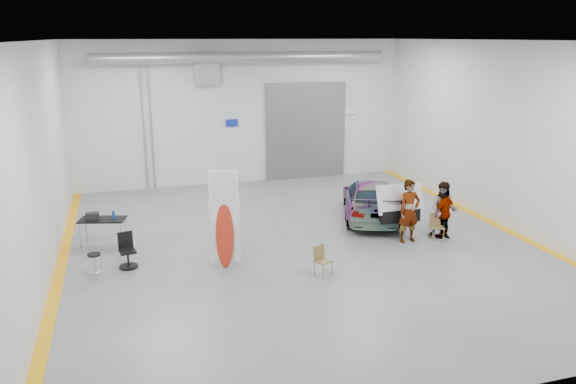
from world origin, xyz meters
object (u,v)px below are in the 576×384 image
object	(u,v)px
folding_chair_near	(323,267)
folding_chair_far	(436,232)
person_a	(409,211)
person_c	(444,213)
shop_stool	(95,266)
surfboard_display	(227,226)
work_table	(100,219)
office_chair	(128,252)
person_b	(444,210)
sedan_car	(371,199)

from	to	relation	value
folding_chair_near	folding_chair_far	size ratio (longest dim) A/B	0.96
person_a	folding_chair_far	distance (m)	1.16
person_c	shop_stool	bearing A→B (deg)	-22.05
surfboard_display	folding_chair_near	xyz separation A→B (m)	(2.30, -1.35, -0.92)
person_a	work_table	bearing A→B (deg)	160.86
surfboard_display	shop_stool	distance (m)	3.56
person_a	folding_chair_far	xyz separation A→B (m)	(0.90, -0.16, -0.72)
office_chair	person_b	bearing A→B (deg)	-12.25
surfboard_display	folding_chair_far	distance (m)	6.64
office_chair	person_c	bearing A→B (deg)	-12.24
sedan_car	work_table	size ratio (longest dim) A/B	3.10
person_a	office_chair	size ratio (longest dim) A/B	2.04
person_b	office_chair	xyz separation A→B (m)	(-9.51, 0.42, -0.48)
person_b	folding_chair_near	distance (m)	4.93
surfboard_display	work_table	size ratio (longest dim) A/B	1.98
surfboard_display	folding_chair_near	bearing A→B (deg)	-16.04
person_a	shop_stool	distance (m)	9.16
shop_stool	office_chair	world-z (taller)	office_chair
folding_chair_near	work_table	size ratio (longest dim) A/B	0.55
sedan_car	surfboard_display	bearing A→B (deg)	48.01
person_a	folding_chair_far	size ratio (longest dim) A/B	2.33
person_c	work_table	size ratio (longest dim) A/B	1.11
shop_stool	work_table	distance (m)	2.51
folding_chair_near	work_table	world-z (taller)	work_table
person_b	folding_chair_far	size ratio (longest dim) A/B	2.14
sedan_car	work_table	distance (m)	8.95
person_c	person_b	bearing A→B (deg)	-22.73
person_b	shop_stool	size ratio (longest dim) A/B	2.63
office_chair	work_table	bearing A→B (deg)	101.14
sedan_car	work_table	xyz separation A→B (m)	(-8.95, -0.23, 0.18)
person_c	shop_stool	world-z (taller)	person_c
work_table	surfboard_display	bearing A→B (deg)	-38.41
person_c	surfboard_display	xyz separation A→B (m)	(-6.91, -0.32, 0.36)
person_a	folding_chair_near	distance (m)	3.84
sedan_car	person_c	bearing A→B (deg)	137.89
shop_stool	folding_chair_far	bearing A→B (deg)	-0.23
surfboard_display	folding_chair_near	world-z (taller)	surfboard_display
sedan_car	folding_chair_near	bearing A→B (deg)	72.79
work_table	office_chair	size ratio (longest dim) A/B	1.52
person_a	person_c	size ratio (longest dim) A/B	1.21
person_a	folding_chair_far	bearing A→B (deg)	-14.99
person_c	office_chair	world-z (taller)	person_c
sedan_car	folding_chair_far	size ratio (longest dim) A/B	5.38
sedan_car	folding_chair_far	xyz separation A→B (m)	(0.98, -2.73, -0.39)
person_b	folding_chair_near	xyz separation A→B (m)	(-4.59, -1.67, -0.65)
person_a	surfboard_display	xyz separation A→B (m)	(-5.68, -0.32, 0.19)
person_b	person_c	distance (m)	0.10
work_table	shop_stool	bearing A→B (deg)	-92.48
folding_chair_near	sedan_car	bearing A→B (deg)	28.22
surfboard_display	folding_chair_far	world-z (taller)	surfboard_display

